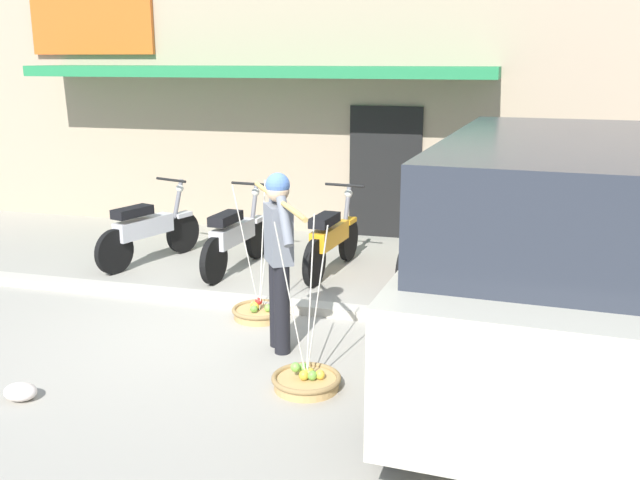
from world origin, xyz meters
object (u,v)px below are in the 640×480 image
(motorcycle_nearest_shop, at_px, (148,230))
(fruit_basket_right_side, at_px, (259,311))
(fruit_basket_left_side, at_px, (306,380))
(plastic_litter_bag, at_px, (20,392))
(motorcycle_end_of_row, at_px, (420,244))
(fruit_vendor, at_px, (279,250))
(parked_truck, at_px, (553,255))
(motorcycle_third_in_row, at_px, (331,239))
(motorcycle_second_in_row, at_px, (235,237))

(motorcycle_nearest_shop, bearing_deg, fruit_basket_right_side, -36.03)
(fruit_basket_left_side, relative_size, plastic_litter_bag, 5.18)
(fruit_basket_left_side, height_order, motorcycle_end_of_row, fruit_basket_left_side)
(fruit_basket_right_side, height_order, plastic_litter_bag, fruit_basket_right_side)
(fruit_vendor, relative_size, fruit_basket_left_side, 1.17)
(fruit_basket_right_side, xyz_separation_m, motorcycle_nearest_shop, (-2.17, 1.58, 0.38))
(motorcycle_nearest_shop, xyz_separation_m, motorcycle_end_of_row, (3.62, 0.27, 0.00))
(motorcycle_end_of_row, bearing_deg, plastic_litter_bag, -122.66)
(fruit_basket_right_side, relative_size, motorcycle_end_of_row, 0.80)
(fruit_basket_left_side, bearing_deg, parked_truck, 19.22)
(fruit_vendor, distance_m, parked_truck, 2.41)
(motorcycle_nearest_shop, relative_size, plastic_litter_bag, 6.27)
(parked_truck, bearing_deg, motorcycle_third_in_row, 134.57)
(motorcycle_second_in_row, relative_size, parked_truck, 0.37)
(motorcycle_third_in_row, bearing_deg, fruit_basket_left_side, -78.79)
(fruit_vendor, height_order, motorcycle_nearest_shop, fruit_vendor)
(motorcycle_nearest_shop, relative_size, motorcycle_end_of_row, 0.97)
(plastic_litter_bag, bearing_deg, motorcycle_third_in_row, 69.56)
(motorcycle_third_in_row, bearing_deg, fruit_basket_right_side, -100.06)
(fruit_vendor, xyz_separation_m, fruit_basket_left_side, (0.48, -0.74, -0.90))
(fruit_basket_right_side, bearing_deg, parked_truck, -15.58)
(fruit_basket_right_side, xyz_separation_m, motorcycle_second_in_row, (-0.90, 1.56, 0.38))
(motorcycle_third_in_row, relative_size, parked_truck, 0.37)
(motorcycle_nearest_shop, xyz_separation_m, motorcycle_third_in_row, (2.49, 0.22, 0.00))
(parked_truck, bearing_deg, fruit_basket_left_side, -160.78)
(motorcycle_third_in_row, distance_m, motorcycle_end_of_row, 1.13)
(fruit_basket_left_side, distance_m, motorcycle_nearest_shop, 4.39)
(fruit_basket_right_side, xyz_separation_m, parked_truck, (2.88, -0.80, 1.05))
(parked_truck, bearing_deg, plastic_litter_bag, -159.97)
(fruit_vendor, height_order, motorcycle_end_of_row, fruit_vendor)
(fruit_basket_left_side, height_order, parked_truck, parked_truck)
(parked_truck, relative_size, plastic_litter_bag, 17.53)
(motorcycle_end_of_row, bearing_deg, fruit_vendor, -110.47)
(fruit_vendor, height_order, fruit_basket_left_side, fruit_vendor)
(fruit_basket_right_side, height_order, motorcycle_second_in_row, fruit_basket_right_side)
(fruit_basket_right_side, distance_m, parked_truck, 3.17)
(motorcycle_nearest_shop, distance_m, parked_truck, 5.63)
(parked_truck, distance_m, plastic_litter_bag, 4.48)
(fruit_vendor, xyz_separation_m, fruit_basket_right_side, (-0.48, 0.74, -0.90))
(fruit_vendor, bearing_deg, motorcycle_second_in_row, 121.16)
(plastic_litter_bag, bearing_deg, fruit_basket_right_side, 62.26)
(motorcycle_nearest_shop, bearing_deg, parked_truck, -25.24)
(motorcycle_nearest_shop, xyz_separation_m, parked_truck, (5.06, -2.38, 0.68))
(motorcycle_third_in_row, height_order, plastic_litter_bag, motorcycle_third_in_row)
(fruit_basket_left_side, distance_m, motorcycle_third_in_row, 3.36)
(fruit_vendor, bearing_deg, plastic_litter_bag, -137.32)
(fruit_vendor, bearing_deg, fruit_basket_left_side, -56.68)
(plastic_litter_bag, bearing_deg, motorcycle_nearest_shop, 103.97)
(motorcycle_nearest_shop, height_order, motorcycle_end_of_row, same)
(fruit_vendor, distance_m, plastic_litter_bag, 2.47)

